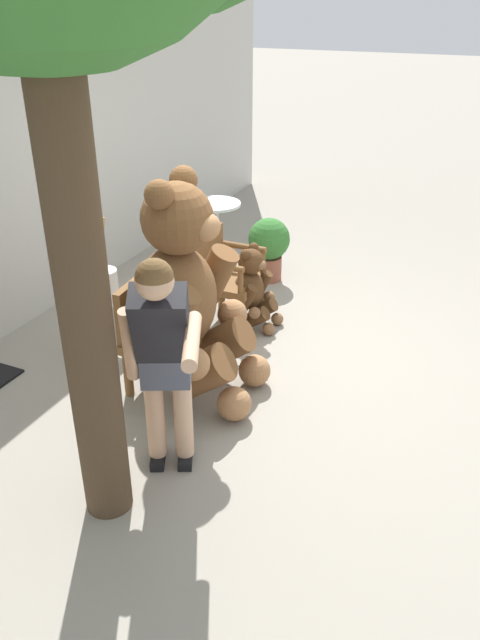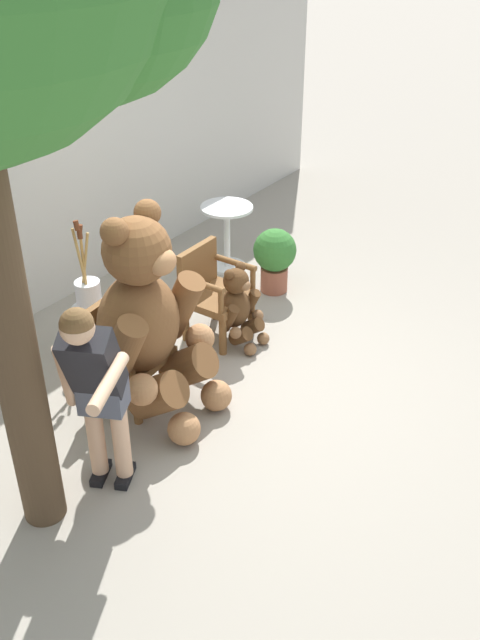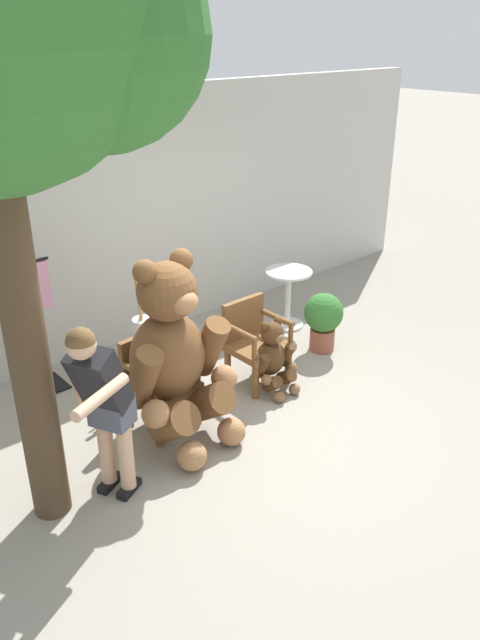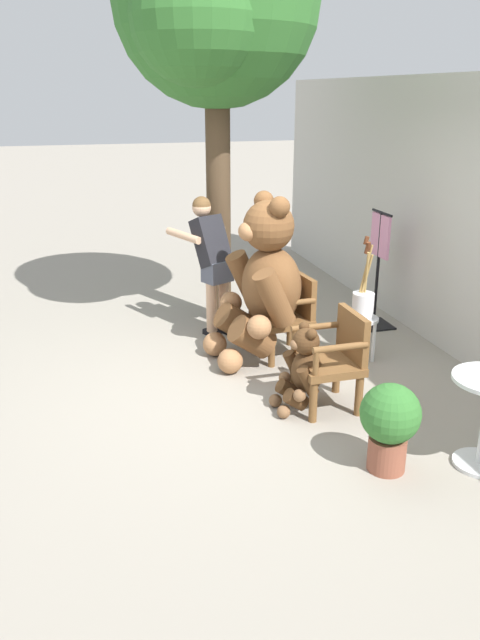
{
  "view_description": "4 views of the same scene",
  "coord_description": "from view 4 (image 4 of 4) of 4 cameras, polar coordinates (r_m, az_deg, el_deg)",
  "views": [
    {
      "loc": [
        -4.11,
        -1.66,
        2.76
      ],
      "look_at": [
        -0.39,
        0.05,
        0.6
      ],
      "focal_mm": 35.0,
      "sensor_mm": 36.0,
      "label": 1
    },
    {
      "loc": [
        -3.94,
        -2.78,
        3.61
      ],
      "look_at": [
        0.16,
        0.06,
        0.57
      ],
      "focal_mm": 40.0,
      "sensor_mm": 36.0,
      "label": 2
    },
    {
      "loc": [
        -3.23,
        -3.49,
        3.35
      ],
      "look_at": [
        0.29,
        0.53,
        0.82
      ],
      "focal_mm": 35.0,
      "sensor_mm": 36.0,
      "label": 3
    },
    {
      "loc": [
        5.14,
        -1.46,
        2.62
      ],
      "look_at": [
        -0.13,
        0.02,
        0.61
      ],
      "focal_mm": 35.0,
      "sensor_mm": 36.0,
      "label": 4
    }
  ],
  "objects": [
    {
      "name": "white_stool",
      "position": [
        6.5,
        11.03,
        -0.64
      ],
      "size": [
        0.34,
        0.34,
        0.46
      ],
      "color": "silver",
      "rests_on": "ground"
    },
    {
      "name": "wooden_chair_left",
      "position": [
        6.48,
        4.34,
        0.62
      ],
      "size": [
        0.61,
        0.57,
        0.86
      ],
      "color": "brown",
      "rests_on": "ground"
    },
    {
      "name": "wooden_chair_right",
      "position": [
        5.46,
        8.55,
        -3.38
      ],
      "size": [
        0.56,
        0.52,
        0.86
      ],
      "color": "brown",
      "rests_on": "ground"
    },
    {
      "name": "person_visitor",
      "position": [
        6.97,
        -2.63,
        5.97
      ],
      "size": [
        0.68,
        0.69,
        1.55
      ],
      "color": "black",
      "rests_on": "ground"
    },
    {
      "name": "potted_plant",
      "position": [
        4.66,
        13.53,
        -8.99
      ],
      "size": [
        0.44,
        0.44,
        0.68
      ],
      "color": "brown",
      "rests_on": "ground"
    },
    {
      "name": "teddy_bear_small",
      "position": [
        5.39,
        5.74,
        -4.5
      ],
      "size": [
        0.47,
        0.44,
        0.78
      ],
      "color": "#4C3019",
      "rests_on": "ground"
    },
    {
      "name": "clothing_display_stand",
      "position": [
        7.38,
        12.49,
        4.73
      ],
      "size": [
        0.44,
        0.4,
        1.36
      ],
      "color": "black",
      "rests_on": "ground"
    },
    {
      "name": "ground_plane",
      "position": [
        5.95,
        0.18,
        -6.0
      ],
      "size": [
        60.0,
        60.0,
        0.0
      ],
      "primitive_type": "plane",
      "color": "gray"
    },
    {
      "name": "brush_bucket",
      "position": [
        6.41,
        11.2,
        1.67
      ],
      "size": [
        0.22,
        0.22,
        0.84
      ],
      "color": "white",
      "rests_on": "white_stool"
    },
    {
      "name": "teddy_bear_large",
      "position": [
        6.27,
        2.12,
        3.57
      ],
      "size": [
        1.03,
        1.0,
        1.71
      ],
      "color": "brown",
      "rests_on": "ground"
    },
    {
      "name": "patio_tree",
      "position": [
        7.15,
        -2.48,
        26.8
      ],
      "size": [
        2.3,
        2.19,
        4.62
      ],
      "color": "#473523",
      "rests_on": "ground"
    },
    {
      "name": "back_wall",
      "position": [
        6.54,
        21.08,
        8.05
      ],
      "size": [
        10.0,
        0.16,
        2.8
      ],
      "primitive_type": "cube",
      "color": "beige",
      "rests_on": "ground"
    }
  ]
}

